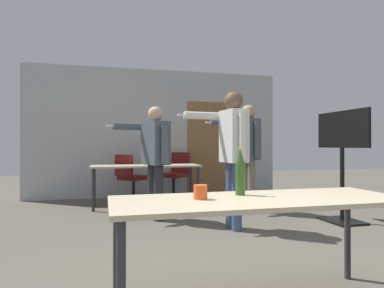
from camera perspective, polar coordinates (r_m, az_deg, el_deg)
name	(u,v)px	position (r m, az deg, el deg)	size (l,w,h in m)	color
back_wall	(159,133)	(7.39, -5.51, 1.76)	(5.40, 0.12, 2.71)	#B2B5B7
conference_table_near	(260,208)	(2.34, 11.29, -10.44)	(1.95, 0.72, 0.73)	#C6B793
conference_table_far	(146,169)	(6.16, -7.69, -4.18)	(1.91, 0.66, 0.73)	#C6B793
tv_screen	(342,154)	(5.28, 23.76, -1.54)	(0.44, 1.04, 1.57)	black
person_right_polo	(233,145)	(4.45, 6.78, -0.23)	(0.83, 0.62, 1.78)	#3D4C75
person_far_watching	(155,152)	(5.03, -6.27, -1.31)	(0.90, 0.65, 1.66)	#28282D
person_center_tall	(248,146)	(5.71, 9.26, -0.33)	(0.85, 0.57, 1.75)	slate
office_chair_side_rolled	(131,179)	(6.81, -10.18, -5.83)	(0.69, 0.68, 0.91)	black
office_chair_far_left	(176,177)	(7.09, -2.73, -5.43)	(0.69, 0.68, 0.94)	black
beer_bottle	(240,173)	(2.43, 8.03, -4.74)	(0.07, 0.07, 0.33)	#2D511E
drink_cup	(201,192)	(2.23, 1.43, -8.00)	(0.09, 0.09, 0.09)	#E05123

